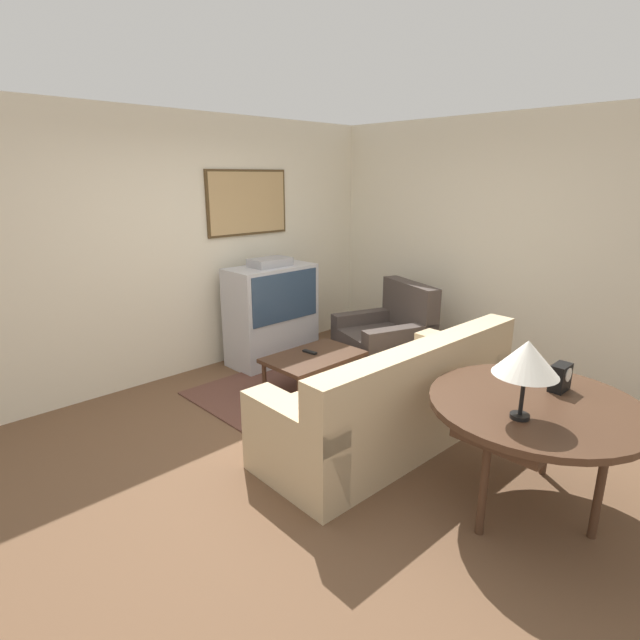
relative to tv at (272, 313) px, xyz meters
name	(u,v)px	position (x,y,z in m)	size (l,w,h in m)	color
ground_plane	(320,441)	(-0.88, -1.71, -0.57)	(12.00, 12.00, 0.00)	brown
wall_back	(178,248)	(-0.87, 0.42, 0.79)	(12.00, 0.10, 2.70)	beige
wall_right	(494,245)	(1.75, -1.71, 0.78)	(0.06, 12.00, 2.70)	beige
area_rug	(317,391)	(-0.23, -0.99, -0.56)	(2.07, 1.83, 0.01)	brown
tv	(272,313)	(0.00, 0.00, 0.00)	(1.00, 0.52, 1.20)	#B7B7BC
couch	(394,404)	(-0.45, -2.11, -0.25)	(2.26, 0.92, 0.90)	#CCB289
armchair	(386,339)	(0.89, -0.96, -0.28)	(1.11, 1.11, 0.92)	#473D38
coffee_table	(314,359)	(-0.25, -0.96, -0.23)	(0.94, 0.61, 0.38)	#472D1E
console_table	(536,411)	(-0.49, -3.22, 0.11)	(1.29, 1.29, 0.74)	#472D1E
table_lamp	(527,359)	(-0.77, -3.24, 0.53)	(0.36, 0.36, 0.47)	black
mantel_clock	(560,377)	(-0.21, -3.24, 0.26)	(0.16, 0.10, 0.18)	black
remote	(310,352)	(-0.23, -0.89, -0.18)	(0.06, 0.16, 0.02)	black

